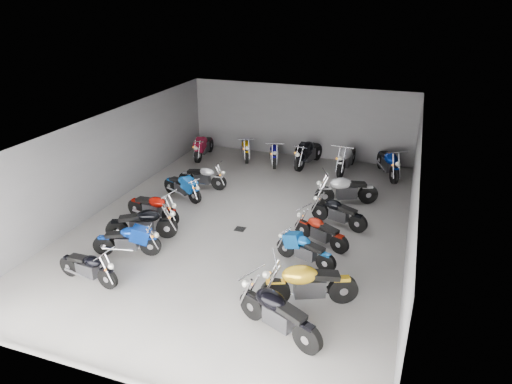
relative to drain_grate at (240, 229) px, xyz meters
The scene contains 24 objects.
ground 0.50m from the drain_grate, 90.00° to the left, with size 14.00×14.00×0.00m, color gray.
wall_back 7.67m from the drain_grate, 90.00° to the left, with size 10.00×0.10×3.20m, color slate.
wall_left 5.27m from the drain_grate, behind, with size 0.10×14.00×3.20m, color slate.
wall_right 5.27m from the drain_grate, ahead, with size 0.10×14.00×3.20m, color slate.
ceiling 3.25m from the drain_grate, 90.00° to the left, with size 10.00×14.00×0.04m, color black.
drain_grate is the anchor object (origin of this frame).
motorcycle_left_a 4.75m from the drain_grate, 123.80° to the right, with size 1.87×0.43×0.82m.
motorcycle_left_b 3.49m from the drain_grate, 134.83° to the right, with size 1.88×0.71×0.85m.
motorcycle_left_c 3.00m from the drain_grate, 149.49° to the right, with size 2.02×0.99×0.94m.
motorcycle_left_d 2.92m from the drain_grate, behind, with size 2.03×0.51×0.90m.
motorcycle_left_e 3.22m from the drain_grate, 151.36° to the left, with size 1.82×0.84×0.84m.
motorcycle_left_f 3.66m from the drain_grate, 133.68° to the left, with size 1.92×0.40×0.85m.
motorcycle_right_a 4.91m from the drain_grate, 59.34° to the right, with size 2.12×1.05×0.99m.
motorcycle_right_b 4.17m from the drain_grate, 45.89° to the right, with size 2.21×1.06×1.03m.
motorcycle_right_c 2.74m from the drain_grate, 28.06° to the right, with size 1.79×0.70×0.81m.
motorcycle_right_d 2.61m from the drain_grate, ahead, with size 1.76×0.88×0.83m.
motorcycle_right_e 3.15m from the drain_grate, 23.90° to the left, with size 1.89×0.74×0.86m.
motorcycle_right_f 4.13m from the drain_grate, 46.40° to the left, with size 2.11×1.05×0.99m.
motorcycle_back_a 7.10m from the drain_grate, 124.36° to the left, with size 0.47×2.16×0.95m.
motorcycle_back_b 6.74m from the drain_grate, 108.91° to the left, with size 0.96×1.88×0.88m.
motorcycle_back_c 6.22m from the drain_grate, 97.14° to the left, with size 0.76×1.98×0.90m.
motorcycle_back_d 6.40m from the drain_grate, 83.75° to the left, with size 0.72×2.32×1.03m.
motorcycle_back_e 6.66m from the drain_grate, 69.42° to the left, with size 0.54×2.40×1.06m.
motorcycle_back_f 7.43m from the drain_grate, 57.19° to the left, with size 1.04×2.25×1.04m.
Camera 1 is at (4.65, -12.33, 6.87)m, focal length 32.00 mm.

